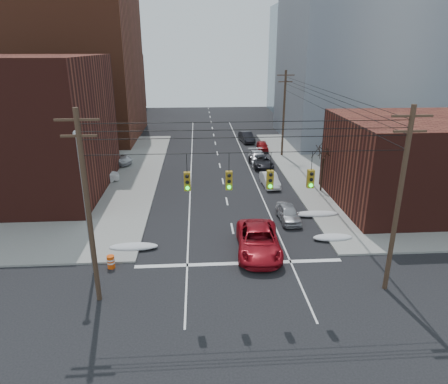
{
  "coord_description": "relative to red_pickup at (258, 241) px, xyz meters",
  "views": [
    {
      "loc": [
        -2.58,
        -17.0,
        13.79
      ],
      "look_at": [
        -0.64,
        12.4,
        3.0
      ],
      "focal_mm": 32.0,
      "sensor_mm": 36.0,
      "label": 1
    }
  ],
  "objects": [
    {
      "name": "utility_pole_left",
      "position": [
        -10.0,
        -5.0,
        4.9
      ],
      "size": [
        2.2,
        0.28,
        11.0
      ],
      "color": "#473323",
      "rests_on": "ground"
    },
    {
      "name": "building_storefront",
      "position": [
        16.5,
        8.0,
        3.11
      ],
      "size": [
        16.0,
        12.0,
        8.0
      ],
      "primitive_type": "cube",
      "color": "#451A14",
      "rests_on": "ground"
    },
    {
      "name": "snow_east_far",
      "position": [
        5.9,
        6.0,
        -0.68
      ],
      "size": [
        4.0,
        1.08,
        0.42
      ],
      "primitive_type": "ellipsoid",
      "color": "silver",
      "rests_on": "ground"
    },
    {
      "name": "snow_ne",
      "position": [
        5.9,
        1.5,
        -0.68
      ],
      "size": [
        3.0,
        1.08,
        0.42
      ],
      "primitive_type": "ellipsoid",
      "color": "silver",
      "rests_on": "ground"
    },
    {
      "name": "lot_car_d",
      "position": [
        -18.39,
        18.61,
        -0.05
      ],
      "size": [
        4.34,
        3.17,
        1.37
      ],
      "primitive_type": "imported",
      "rotation": [
        0.0,
        0.0,
        2.01
      ],
      "color": "#A3A4A8",
      "rests_on": "sidewalk_nw"
    },
    {
      "name": "utility_pole_far",
      "position": [
        7.0,
        26.0,
        4.9
      ],
      "size": [
        2.2,
        0.28,
        11.0
      ],
      "color": "#473323",
      "rests_on": "ground"
    },
    {
      "name": "red_pickup",
      "position": [
        0.0,
        0.0,
        0.0
      ],
      "size": [
        3.36,
        6.58,
        1.78
      ],
      "primitive_type": "imported",
      "rotation": [
        0.0,
        0.0,
        -0.07
      ],
      "color": "maroon",
      "rests_on": "ground"
    },
    {
      "name": "street_light",
      "position": [
        -11.0,
        -2.0,
        4.65
      ],
      "size": [
        0.44,
        0.44,
        9.32
      ],
      "color": "gray",
      "rests_on": "ground"
    },
    {
      "name": "parked_car_a",
      "position": [
        3.3,
        5.24,
        -0.21
      ],
      "size": [
        1.69,
        4.01,
        1.35
      ],
      "primitive_type": "imported",
      "rotation": [
        0.0,
        0.0,
        0.02
      ],
      "color": "#A9A9AE",
      "rests_on": "ground"
    },
    {
      "name": "lot_car_b",
      "position": [
        -14.79,
        22.87,
        0.01
      ],
      "size": [
        5.92,
        4.17,
        1.5
      ],
      "primitive_type": "imported",
      "rotation": [
        0.0,
        0.0,
        1.23
      ],
      "color": "#BCBCC1",
      "rests_on": "sidewalk_nw"
    },
    {
      "name": "building_brick_tall",
      "position": [
        -25.5,
        40.0,
        14.11
      ],
      "size": [
        24.0,
        20.0,
        30.0
      ],
      "primitive_type": "cube",
      "color": "brown",
      "rests_on": "ground"
    },
    {
      "name": "parked_car_f",
      "position": [
        3.3,
        34.58,
        -0.12
      ],
      "size": [
        2.22,
        4.83,
        1.53
      ],
      "primitive_type": "imported",
      "rotation": [
        0.0,
        0.0,
        0.13
      ],
      "color": "black",
      "rests_on": "ground"
    },
    {
      "name": "lot_car_a",
      "position": [
        -14.6,
        16.33,
        -0.1
      ],
      "size": [
        4.07,
        2.01,
        1.28
      ],
      "primitive_type": "imported",
      "rotation": [
        0.0,
        0.0,
        1.74
      ],
      "color": "silver",
      "rests_on": "sidewalk_nw"
    },
    {
      "name": "ground",
      "position": [
        -1.5,
        -8.0,
        -0.89
      ],
      "size": [
        160.0,
        160.0,
        0.0
      ],
      "primitive_type": "plane",
      "color": "black",
      "rests_on": "ground"
    },
    {
      "name": "utility_pole_right",
      "position": [
        7.0,
        -5.0,
        4.9
      ],
      "size": [
        2.2,
        0.28,
        11.0
      ],
      "color": "#473323",
      "rests_on": "ground"
    },
    {
      "name": "parked_car_d",
      "position": [
        3.3,
        22.51,
        -0.14
      ],
      "size": [
        2.18,
        5.2,
        1.5
      ],
      "primitive_type": "imported",
      "rotation": [
        0.0,
        0.0,
        0.02
      ],
      "color": "silver",
      "rests_on": "ground"
    },
    {
      "name": "building_glass",
      "position": [
        22.5,
        62.0,
        10.11
      ],
      "size": [
        20.0,
        18.0,
        22.0
      ],
      "primitive_type": "cube",
      "color": "gray",
      "rests_on": "ground"
    },
    {
      "name": "parked_car_e",
      "position": [
        4.9,
        29.2,
        -0.25
      ],
      "size": [
        1.77,
        3.87,
        1.29
      ],
      "primitive_type": "imported",
      "rotation": [
        0.0,
        0.0,
        -0.07
      ],
      "color": "maroon",
      "rests_on": "ground"
    },
    {
      "name": "lot_car_c",
      "position": [
        -20.62,
        14.1,
        -0.11
      ],
      "size": [
        4.42,
        1.93,
        1.27
      ],
      "primitive_type": "imported",
      "rotation": [
        0.0,
        0.0,
        1.61
      ],
      "color": "black",
      "rests_on": "sidewalk_nw"
    },
    {
      "name": "bare_tree",
      "position": [
        8.09,
        12.0,
        1.43
      ],
      "size": [
        2.09,
        2.2,
        4.93
      ],
      "color": "black",
      "rests_on": "ground"
    },
    {
      "name": "parked_car_c",
      "position": [
        3.5,
        21.1,
        -0.2
      ],
      "size": [
        2.64,
        5.09,
        1.37
      ],
      "primitive_type": "imported",
      "rotation": [
        0.0,
        0.0,
        0.08
      ],
      "color": "black",
      "rests_on": "ground"
    },
    {
      "name": "sidewalk_ne",
      "position": [
        25.5,
        19.0,
        -0.81
      ],
      "size": [
        40.0,
        40.0,
        0.15
      ],
      "primitive_type": "cube",
      "color": "gray",
      "rests_on": "ground"
    },
    {
      "name": "snow_nw",
      "position": [
        -8.9,
        1.0,
        -0.68
      ],
      "size": [
        3.5,
        1.08,
        0.42
      ],
      "primitive_type": "ellipsoid",
      "color": "silver",
      "rests_on": "ground"
    },
    {
      "name": "parked_car_b",
      "position": [
        3.3,
        14.07,
        -0.21
      ],
      "size": [
        1.65,
        4.18,
        1.35
      ],
      "primitive_type": "imported",
      "rotation": [
        0.0,
        0.0,
        0.05
      ],
      "color": "white",
      "rests_on": "ground"
    },
    {
      "name": "building_office",
      "position": [
        20.5,
        36.0,
        11.61
      ],
      "size": [
        22.0,
        20.0,
        25.0
      ],
      "primitive_type": "cube",
      "color": "gray",
      "rests_on": "ground"
    },
    {
      "name": "building_brick_far",
      "position": [
        -27.5,
        66.0,
        5.11
      ],
      "size": [
        22.0,
        18.0,
        12.0
      ],
      "primitive_type": "cube",
      "color": "#451A14",
      "rests_on": "ground"
    },
    {
      "name": "construction_barrel",
      "position": [
        -10.0,
        -1.5,
        -0.43
      ],
      "size": [
        0.62,
        0.62,
        0.88
      ],
      "rotation": [
        0.0,
        0.0,
        -0.27
      ],
      "color": "#E54A0C",
      "rests_on": "ground"
    },
    {
      "name": "traffic_signals",
      "position": [
        -1.4,
        -5.03,
        6.28
      ],
      "size": [
        17.0,
        0.42,
        2.02
      ],
      "color": "black",
      "rests_on": "ground"
    }
  ]
}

